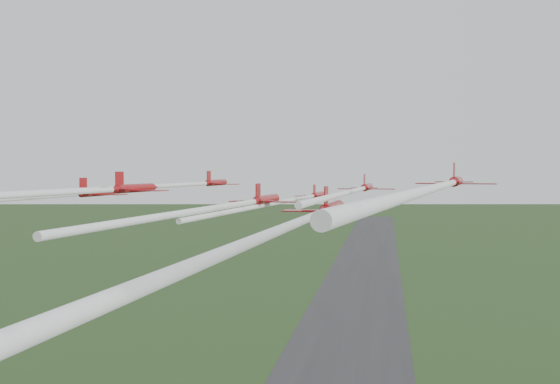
% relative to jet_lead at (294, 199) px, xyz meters
% --- Properties ---
extents(runway, '(38.00, 900.00, 0.04)m').
position_rel_jet_lead_xyz_m(runway, '(2.51, 197.12, -49.91)').
color(runway, '#323235').
rests_on(runway, ground).
extents(jet_lead, '(10.03, 65.06, 2.39)m').
position_rel_jet_lead_xyz_m(jet_lead, '(0.00, 0.00, 0.00)').
color(jet_lead, maroon).
extents(jet_row2_left, '(8.67, 58.49, 2.46)m').
position_rel_jet_lead_xyz_m(jet_row2_left, '(-15.27, -8.11, 2.35)').
color(jet_row2_left, maroon).
extents(jet_row2_right, '(8.65, 55.97, 2.56)m').
position_rel_jet_lead_xyz_m(jet_row2_right, '(9.89, -11.01, 1.82)').
color(jet_row2_right, maroon).
extents(jet_row3_left, '(8.83, 63.59, 2.62)m').
position_rel_jet_lead_xyz_m(jet_row3_left, '(-26.83, -28.72, 1.32)').
color(jet_row3_left, maroon).
extents(jet_row3_mid, '(9.17, 52.38, 2.68)m').
position_rel_jet_lead_xyz_m(jet_row3_mid, '(-2.59, -26.21, 0.65)').
color(jet_row3_mid, maroon).
extents(jet_row3_right, '(14.88, 66.50, 2.75)m').
position_rel_jet_lead_xyz_m(jet_row3_right, '(19.07, -33.70, 3.07)').
color(jet_row3_right, maroon).
extents(jet_row4_left, '(11.81, 66.14, 2.39)m').
position_rel_jet_lead_xyz_m(jet_row4_left, '(-16.77, -44.50, 2.35)').
color(jet_row4_left, maroon).
extents(jet_row4_right, '(9.90, 58.45, 2.94)m').
position_rel_jet_lead_xyz_m(jet_row4_right, '(7.49, -42.76, 0.54)').
color(jet_row4_right, maroon).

